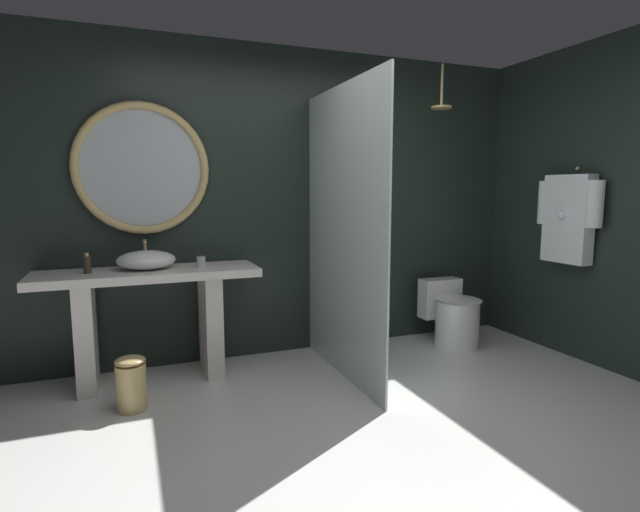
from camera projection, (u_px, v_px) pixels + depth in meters
The scene contains 13 objects.
ground_plane at pixel (377, 455), 2.64m from camera, with size 5.76×5.76×0.00m, color silver.
back_wall_panel at pixel (275, 204), 4.22m from camera, with size 4.80×0.10×2.60m, color #1E2823.
side_wall_right at pixel (590, 204), 4.02m from camera, with size 0.10×2.47×2.60m, color #1E2823.
vanity_counter at pixel (150, 309), 3.63m from camera, with size 1.58×0.52×0.84m.
vessel_sink at pixel (146, 260), 3.60m from camera, with size 0.42×0.34×0.21m.
tumbler_cup at pixel (201, 262), 3.73m from camera, with size 0.06×0.06×0.08m, color silver.
soap_dispenser at pixel (87, 264), 3.43m from camera, with size 0.05×0.05×0.14m.
round_wall_mirror at pixel (142, 168), 3.72m from camera, with size 0.99×0.06×0.99m.
shower_glass_panel at pixel (343, 234), 3.67m from camera, with size 0.02×1.40×2.18m, color silver.
rain_shower_head at pixel (441, 102), 4.29m from camera, with size 0.18×0.18×0.38m.
hanging_bathrobe at pixel (568, 215), 4.06m from camera, with size 0.20×0.61×0.80m.
toilet at pixel (453, 316), 4.49m from camera, with size 0.41×0.58×0.58m.
waste_bin at pixel (131, 383), 3.17m from camera, with size 0.19×0.19×0.36m.
Camera 1 is at (-1.19, -2.19, 1.42)m, focal length 27.58 mm.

